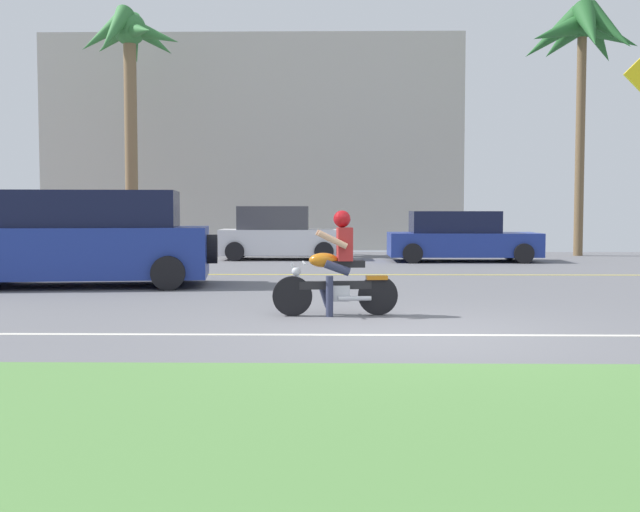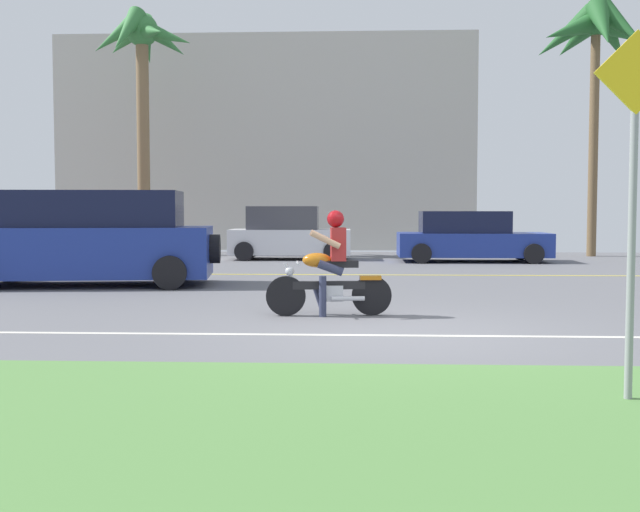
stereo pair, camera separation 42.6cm
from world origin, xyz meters
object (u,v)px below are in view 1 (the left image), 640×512
Objects in this scene: parked_car_2 at (460,238)px; suv_nearby at (83,240)px; parked_car_1 at (279,235)px; palm_tree_1 at (130,52)px; motorcyclist at (336,271)px; parked_car_0 at (56,239)px; palm_tree_2 at (582,41)px.

suv_nearby is at bearing -139.07° from parked_car_2.
parked_car_1 is at bearing 171.52° from parked_car_2.
palm_tree_1 reaches higher than suv_nearby.
suv_nearby is at bearing 140.24° from motorcyclist.
suv_nearby is 1.16× the size of parked_car_0.
palm_tree_2 is (12.85, 10.21, 5.96)m from suv_nearby.
parked_car_2 is (8.56, 7.43, -0.23)m from suv_nearby.
suv_nearby is 0.64× the size of palm_tree_2.
parked_car_1 is 5.37m from parked_car_2.
parked_car_0 is (-2.86, 6.51, -0.24)m from suv_nearby.
parked_car_2 is at bearing -15.92° from palm_tree_1.
motorcyclist reaches higher than parked_car_2.
suv_nearby is (-4.93, 4.10, 0.28)m from motorcyclist.
motorcyclist is at bearing -82.23° from parked_car_1.
palm_tree_2 reaches higher than parked_car_2.
suv_nearby is 7.11m from parked_car_0.
suv_nearby reaches higher than parked_car_1.
palm_tree_1 is 0.99× the size of palm_tree_2.
parked_car_1 is (6.11, 1.71, 0.07)m from parked_car_0.
motorcyclist is 13.17m from parked_car_0.
parked_car_0 is 7.16m from palm_tree_1.
suv_nearby is 11.34m from parked_car_2.
motorcyclist is at bearing -118.93° from palm_tree_2.
motorcyclist is 6.42m from suv_nearby.
motorcyclist is 0.34× the size of suv_nearby.
parked_car_0 is at bearing -166.73° from palm_tree_2.
parked_car_0 is 1.05× the size of parked_car_2.
palm_tree_1 is at bearing 164.08° from parked_car_2.
parked_car_2 is 0.53× the size of palm_tree_2.
palm_tree_2 is (15.70, 3.70, 6.21)m from parked_car_0.
parked_car_1 is 11.56m from palm_tree_2.
parked_car_2 is at bearing 4.58° from parked_car_0.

